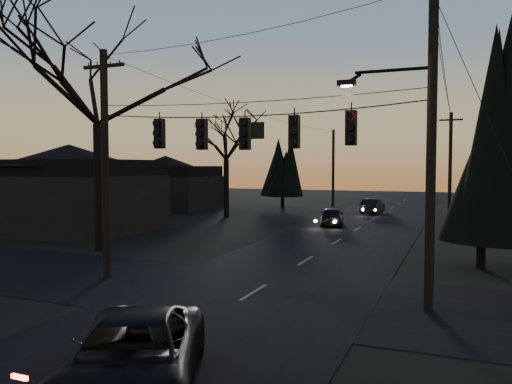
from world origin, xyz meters
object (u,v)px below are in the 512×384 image
at_px(utility_pole_far_l, 333,206).
at_px(bare_tree_left, 97,72).
at_px(suv_near, 133,358).
at_px(sedan_oncoming_b, 373,206).
at_px(utility_pole_right, 428,311).
at_px(evergreen_right, 483,147).
at_px(sedan_oncoming_a, 332,217).
at_px(utility_pole_left, 107,278).
at_px(utility_pole_far_r, 449,218).

bearing_deg(utility_pole_far_l, bare_tree_left, -97.65).
height_order(suv_near, sedan_oncoming_b, suv_near).
xyz_separation_m(utility_pole_right, evergreen_right, (1.63, 7.19, 4.98)).
bearing_deg(sedan_oncoming_a, utility_pole_right, 100.02).
bearing_deg(bare_tree_left, utility_pole_right, -16.47).
bearing_deg(utility_pole_far_l, utility_pole_left, -90.00).
xyz_separation_m(utility_pole_far_r, bare_tree_left, (-15.71, -23.36, 8.76)).
bearing_deg(utility_pole_far_r, bare_tree_left, -123.93).
bearing_deg(evergreen_right, utility_pole_right, -102.75).
distance_m(bare_tree_left, evergreen_right, 17.93).
relative_size(utility_pole_left, sedan_oncoming_a, 2.21).
relative_size(utility_pole_far_r, sedan_oncoming_b, 2.12).
xyz_separation_m(utility_pole_left, sedan_oncoming_a, (3.99, 19.18, 0.66)).
xyz_separation_m(bare_tree_left, sedan_oncoming_b, (9.41, 24.55, -8.10)).
height_order(bare_tree_left, sedan_oncoming_b, bare_tree_left).
height_order(utility_pole_far_r, sedan_oncoming_a, utility_pole_far_r).
relative_size(utility_pole_far_l, suv_near, 1.57).
bearing_deg(suv_near, evergreen_right, 42.37).
distance_m(sedan_oncoming_a, sedan_oncoming_b, 10.09).
height_order(utility_pole_far_r, utility_pole_far_l, utility_pole_far_r).
relative_size(utility_pole_far_r, suv_near, 1.67).
bearing_deg(sedan_oncoming_a, utility_pole_far_l, -88.04).
bearing_deg(sedan_oncoming_a, utility_pole_left, 66.89).
bearing_deg(utility_pole_right, utility_pole_left, 180.00).
distance_m(utility_pole_left, utility_pole_far_l, 36.00).
bearing_deg(utility_pole_far_l, suv_near, -81.13).
bearing_deg(utility_pole_far_r, sedan_oncoming_b, 169.25).
bearing_deg(bare_tree_left, utility_pole_far_r, 56.07).
bearing_deg(sedan_oncoming_a, suv_near, 84.65).
bearing_deg(utility_pole_left, suv_near, -48.45).
bearing_deg(evergreen_right, sedan_oncoming_b, 109.81).
bearing_deg(utility_pole_far_r, utility_pole_far_l, 145.18).
bearing_deg(evergreen_right, sedan_oncoming_a, 127.32).
xyz_separation_m(utility_pole_far_r, utility_pole_far_l, (-11.50, 8.00, 0.00)).
bearing_deg(bare_tree_left, suv_near, -48.20).
bearing_deg(utility_pole_right, utility_pole_far_l, 107.72).
bearing_deg(sedan_oncoming_b, utility_pole_far_r, 172.42).
height_order(utility_pole_left, sedan_oncoming_a, utility_pole_left).
height_order(utility_pole_right, bare_tree_left, bare_tree_left).
xyz_separation_m(suv_near, sedan_oncoming_a, (-2.84, 26.88, -0.05)).
bearing_deg(evergreen_right, suv_near, -112.95).
bearing_deg(utility_pole_left, sedan_oncoming_a, 78.26).
bearing_deg(utility_pole_right, sedan_oncoming_b, 102.18).
distance_m(suv_near, sedan_oncoming_a, 27.03).
height_order(utility_pole_right, evergreen_right, evergreen_right).
xyz_separation_m(utility_pole_far_r, sedan_oncoming_a, (-7.51, -8.82, 0.66)).
height_order(sedan_oncoming_a, sedan_oncoming_b, sedan_oncoming_b).
xyz_separation_m(utility_pole_left, suv_near, (6.82, -7.70, 0.71)).
distance_m(utility_pole_far_r, suv_near, 36.01).
xyz_separation_m(bare_tree_left, evergreen_right, (17.34, 2.55, -3.78)).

